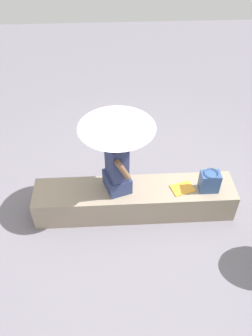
{
  "coord_description": "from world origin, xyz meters",
  "views": [
    {
      "loc": [
        -0.27,
        -2.91,
        3.51
      ],
      "look_at": [
        -0.11,
        0.02,
        0.76
      ],
      "focal_mm": 35.78,
      "sensor_mm": 36.0,
      "label": 1
    }
  ],
  "objects": [
    {
      "name": "magazine",
      "position": [
        0.61,
        -0.03,
        0.42
      ],
      "size": [
        0.32,
        0.27,
        0.01
      ],
      "primitive_type": "cube",
      "rotation": [
        0.0,
        0.0,
        0.28
      ],
      "color": "gold",
      "rests_on": "stone_bench"
    },
    {
      "name": "person_seated",
      "position": [
        -0.22,
        0.04,
        0.8
      ],
      "size": [
        0.37,
        0.51,
        0.9
      ],
      "color": "navy",
      "rests_on": "stone_bench"
    },
    {
      "name": "parasol",
      "position": [
        -0.21,
        0.06,
        1.44
      ],
      "size": [
        0.87,
        0.87,
        1.16
      ],
      "color": "#B7B7BC",
      "rests_on": "stone_bench"
    },
    {
      "name": "ground_plane",
      "position": [
        0.0,
        0.0,
        0.0
      ],
      "size": [
        14.0,
        14.0,
        0.0
      ],
      "primitive_type": "plane",
      "color": "slate"
    },
    {
      "name": "stone_bench",
      "position": [
        0.0,
        0.0,
        0.21
      ],
      "size": [
        2.58,
        0.51,
        0.41
      ],
      "primitive_type": "cube",
      "color": "gray",
      "rests_on": "ground"
    },
    {
      "name": "handbag_black",
      "position": [
        0.92,
        -0.06,
        0.55
      ],
      "size": [
        0.24,
        0.18,
        0.29
      ],
      "color": "#335184",
      "rests_on": "stone_bench"
    }
  ]
}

